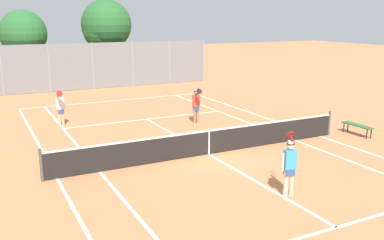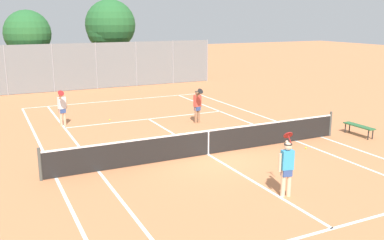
% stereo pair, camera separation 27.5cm
% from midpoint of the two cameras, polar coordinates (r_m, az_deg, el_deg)
% --- Properties ---
extents(ground_plane, '(120.00, 120.00, 0.00)m').
position_cam_midpoint_polar(ground_plane, '(16.03, 2.67, -4.63)').
color(ground_plane, '#CC7A4C').
extents(court_line_markings, '(11.10, 23.90, 0.01)m').
position_cam_midpoint_polar(court_line_markings, '(16.03, 2.67, -4.62)').
color(court_line_markings, white).
rests_on(court_line_markings, ground).
extents(tennis_net, '(12.00, 0.10, 1.07)m').
position_cam_midpoint_polar(tennis_net, '(15.88, 2.69, -2.88)').
color(tennis_net, '#474C47').
rests_on(tennis_net, ground).
extents(player_near_side, '(0.77, 0.71, 1.77)m').
position_cam_midpoint_polar(player_near_side, '(12.43, 13.15, -5.92)').
color(player_near_side, beige).
rests_on(player_near_side, ground).
extents(player_far_left, '(0.51, 0.86, 1.77)m').
position_cam_midpoint_polar(player_far_left, '(20.88, -16.57, 1.74)').
color(player_far_left, '#D8A884').
rests_on(player_far_left, ground).
extents(player_far_right, '(0.54, 0.83, 1.77)m').
position_cam_midpoint_polar(player_far_right, '(20.54, 1.12, 2.11)').
color(player_far_right, '#936B4C').
rests_on(player_far_right, ground).
extents(loose_tennis_ball_1, '(0.07, 0.07, 0.07)m').
position_cam_midpoint_polar(loose_tennis_ball_1, '(21.60, -10.56, 0.02)').
color(loose_tennis_ball_1, '#D1DB33').
rests_on(loose_tennis_ball_1, ground).
extents(loose_tennis_ball_3, '(0.07, 0.07, 0.07)m').
position_cam_midpoint_polar(loose_tennis_ball_3, '(17.31, 15.39, -3.61)').
color(loose_tennis_ball_3, '#D1DB33').
rests_on(loose_tennis_ball_3, ground).
extents(courtside_bench, '(0.36, 1.50, 0.47)m').
position_cam_midpoint_polar(courtside_bench, '(19.81, 21.75, -0.83)').
color(courtside_bench, '#2D6638').
rests_on(courtside_bench, ground).
extents(back_fence, '(17.90, 0.08, 3.28)m').
position_cam_midpoint_polar(back_fence, '(31.30, -12.38, 7.07)').
color(back_fence, gray).
rests_on(back_fence, ground).
extents(tree_behind_left, '(3.21, 3.21, 5.52)m').
position_cam_midpoint_polar(tree_behind_left, '(32.40, -20.70, 10.57)').
color(tree_behind_left, brown).
rests_on(tree_behind_left, ground).
extents(tree_behind_right, '(3.92, 3.92, 6.39)m').
position_cam_midpoint_polar(tree_behind_right, '(34.96, -10.78, 12.15)').
color(tree_behind_right, brown).
rests_on(tree_behind_right, ground).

